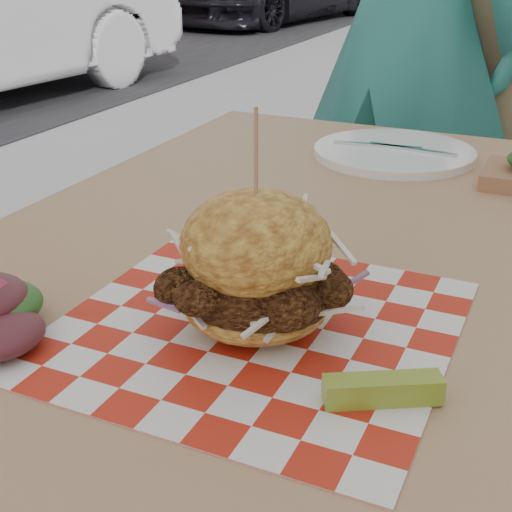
% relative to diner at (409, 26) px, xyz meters
% --- Properties ---
extents(diner, '(0.73, 0.59, 1.75)m').
position_rel_diner_xyz_m(diner, '(0.00, 0.00, 0.00)').
color(diner, teal).
rests_on(diner, ground).
extents(patio_table, '(0.80, 1.20, 0.75)m').
position_rel_diner_xyz_m(patio_table, '(0.16, -1.15, -0.21)').
color(patio_table, tan).
rests_on(patio_table, ground).
extents(patio_chair, '(0.48, 0.49, 0.95)m').
position_rel_diner_xyz_m(patio_chair, '(0.18, -0.06, -0.32)').
color(patio_chair, tan).
rests_on(patio_chair, ground).
extents(paper_liner, '(0.36, 0.36, 0.00)m').
position_rel_diner_xyz_m(paper_liner, '(0.19, -1.36, -0.13)').
color(paper_liner, '#B62212').
rests_on(paper_liner, patio_table).
extents(sandwich, '(0.18, 0.18, 0.21)m').
position_rel_diner_xyz_m(sandwich, '(0.19, -1.36, -0.07)').
color(sandwich, gold).
rests_on(sandwich, paper_liner).
extents(pickle_spear, '(0.09, 0.07, 0.02)m').
position_rel_diner_xyz_m(pickle_spear, '(0.33, -1.43, -0.11)').
color(pickle_spear, olive).
rests_on(pickle_spear, paper_liner).
extents(place_setting, '(0.27, 0.27, 0.02)m').
position_rel_diner_xyz_m(place_setting, '(0.16, -0.74, -0.12)').
color(place_setting, white).
rests_on(place_setting, patio_table).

